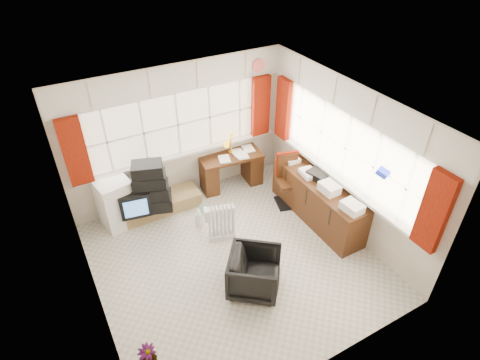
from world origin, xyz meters
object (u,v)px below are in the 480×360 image
(credenza, at_px, (317,200))
(crt_tv, at_px, (134,200))
(task_chair, at_px, (287,177))
(radiator, at_px, (221,225))
(desk, at_px, (230,168))
(desk_lamp, at_px, (231,138))
(mini_fridge, at_px, (116,203))
(office_chair, at_px, (254,273))
(tv_bench, at_px, (161,204))

(credenza, height_order, crt_tv, credenza)
(task_chair, bearing_deg, radiator, -168.14)
(desk, distance_m, desk_lamp, 0.61)
(radiator, relative_size, mini_fridge, 0.73)
(task_chair, bearing_deg, desk, 125.10)
(office_chair, height_order, credenza, credenza)
(task_chair, distance_m, crt_tv, 2.69)
(desk_lamp, distance_m, crt_tv, 2.06)
(office_chair, distance_m, tv_bench, 2.41)
(task_chair, height_order, crt_tv, task_chair)
(crt_tv, relative_size, mini_fridge, 0.65)
(desk, distance_m, office_chair, 2.58)
(desk, xyz_separation_m, tv_bench, (-1.45, -0.08, -0.25))
(desk, relative_size, tv_bench, 0.87)
(radiator, distance_m, tv_bench, 1.33)
(desk, height_order, mini_fridge, mini_fridge)
(office_chair, xyz_separation_m, crt_tv, (-1.02, 2.21, 0.15))
(mini_fridge, bearing_deg, crt_tv, -24.32)
(credenza, bearing_deg, mini_fridge, 153.34)
(radiator, relative_size, credenza, 0.32)
(task_chair, xyz_separation_m, office_chair, (-1.56, -1.47, -0.20))
(desk_lamp, distance_m, tv_bench, 1.74)
(task_chair, bearing_deg, tv_bench, 157.80)
(credenza, relative_size, crt_tv, 3.50)
(desk, bearing_deg, task_chair, -54.90)
(office_chair, distance_m, radiator, 1.17)
(desk_lamp, relative_size, office_chair, 0.62)
(desk, distance_m, radiator, 1.51)
(radiator, relative_size, tv_bench, 0.46)
(desk, relative_size, task_chair, 1.24)
(task_chair, distance_m, office_chair, 2.16)
(desk_lamp, height_order, credenza, desk_lamp)
(tv_bench, bearing_deg, mini_fridge, 179.62)
(desk, relative_size, credenza, 0.61)
(desk_lamp, xyz_separation_m, radiator, (-0.89, -1.33, -0.72))
(tv_bench, xyz_separation_m, crt_tv, (-0.48, -0.12, 0.35))
(desk_lamp, bearing_deg, credenza, -65.24)
(desk, xyz_separation_m, office_chair, (-0.90, -2.41, -0.05))
(credenza, bearing_deg, office_chair, -154.80)
(desk, bearing_deg, office_chair, -110.44)
(tv_bench, bearing_deg, office_chair, -76.81)
(desk_lamp, bearing_deg, desk, -128.84)
(desk, xyz_separation_m, credenza, (0.83, -1.60, 0.02))
(tv_bench, bearing_deg, desk_lamp, 5.84)
(tv_bench, bearing_deg, radiator, -62.32)
(task_chair, xyz_separation_m, credenza, (0.17, -0.66, -0.13))
(radiator, height_order, mini_fridge, mini_fridge)
(office_chair, bearing_deg, mini_fridge, 67.30)
(credenza, bearing_deg, tv_bench, 146.30)
(credenza, bearing_deg, desk, 117.47)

